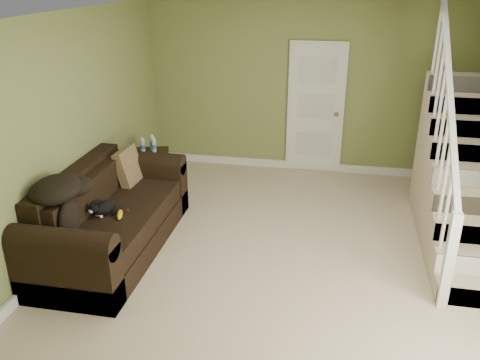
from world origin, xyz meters
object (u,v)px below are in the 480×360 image
at_px(cat, 104,208).
at_px(side_table, 152,171).
at_px(banana, 120,214).
at_px(sofa, 109,220).

bearing_deg(cat, side_table, 115.53).
xyz_separation_m(side_table, banana, (0.33, -1.82, 0.24)).
xyz_separation_m(sofa, cat, (0.03, -0.17, 0.23)).
relative_size(cat, banana, 2.00).
bearing_deg(banana, sofa, 122.63).
distance_m(side_table, banana, 1.86).
distance_m(sofa, side_table, 1.64).
height_order(side_table, cat, side_table).
xyz_separation_m(sofa, side_table, (-0.10, 1.64, -0.05)).
relative_size(sofa, cat, 5.47).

